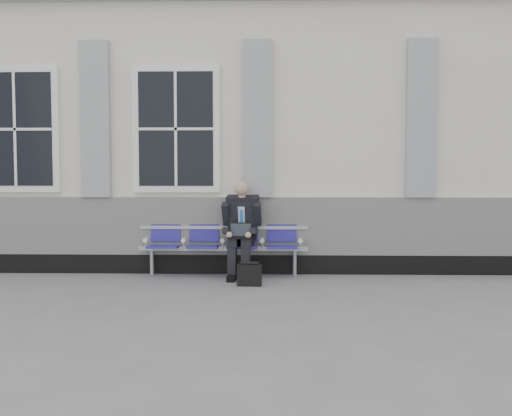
{
  "coord_description": "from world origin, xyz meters",
  "views": [
    {
      "loc": [
        1.81,
        -7.36,
        1.57
      ],
      "look_at": [
        1.6,
        0.9,
        1.06
      ],
      "focal_mm": 40.0,
      "sensor_mm": 36.0,
      "label": 1
    }
  ],
  "objects": [
    {
      "name": "bench",
      "position": [
        1.08,
        1.32,
        0.55
      ],
      "size": [
        2.6,
        0.47,
        0.91
      ],
      "color": "#9EA0A3",
      "rests_on": "ground"
    },
    {
      "name": "businessman",
      "position": [
        1.37,
        1.19,
        0.78
      ],
      "size": [
        0.6,
        0.81,
        1.45
      ],
      "color": "black",
      "rests_on": "ground"
    },
    {
      "name": "ground",
      "position": [
        0.0,
        0.0,
        0.0
      ],
      "size": [
        70.0,
        70.0,
        0.0
      ],
      "primitive_type": "plane",
      "color": "slate",
      "rests_on": "ground"
    },
    {
      "name": "station_building",
      "position": [
        -0.02,
        3.47,
        2.22
      ],
      "size": [
        14.4,
        4.4,
        4.49
      ],
      "color": "silver",
      "rests_on": "ground"
    },
    {
      "name": "briefcase",
      "position": [
        1.52,
        0.5,
        0.16
      ],
      "size": [
        0.34,
        0.17,
        0.34
      ],
      "color": "black",
      "rests_on": "ground"
    }
  ]
}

